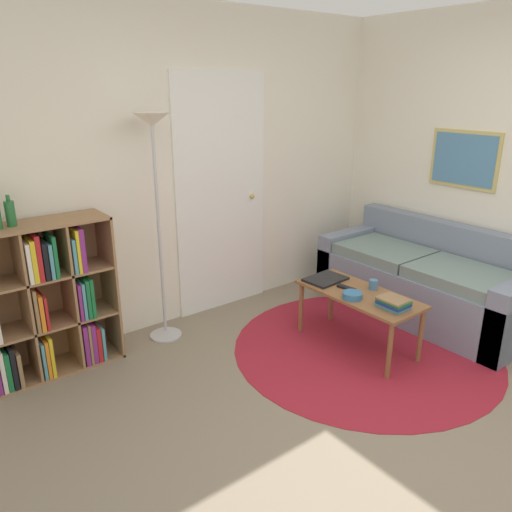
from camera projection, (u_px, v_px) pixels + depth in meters
ground_plane at (409, 449)px, 2.85m from camera, size 14.00×14.00×0.00m
wall_back at (191, 171)px, 4.18m from camera, size 7.02×0.11×2.60m
wall_right at (454, 164)px, 4.47m from camera, size 0.08×5.31×2.60m
rug at (365, 348)px, 3.94m from camera, size 2.06×2.06×0.01m
bookshelf at (44, 302)px, 3.49m from camera, size 0.92×0.34×1.10m
floor_lamp at (154, 158)px, 3.66m from camera, size 0.27×0.27×1.79m
couch at (427, 282)px, 4.49m from camera, size 0.81×1.87×0.80m
coffee_table at (359, 299)px, 3.85m from camera, size 0.44×0.99×0.46m
laptop at (325, 279)px, 4.07m from camera, size 0.34×0.26×0.02m
bowl at (352, 295)px, 3.72m from camera, size 0.15×0.15×0.05m
book_stack_on_table at (393, 303)px, 3.56m from camera, size 0.18×0.22×0.08m
cup at (373, 285)px, 3.88m from camera, size 0.07×0.07×0.08m
remote at (346, 288)px, 3.90m from camera, size 0.07×0.16×0.02m
bottle_right at (10, 213)px, 3.21m from camera, size 0.06×0.06×0.20m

